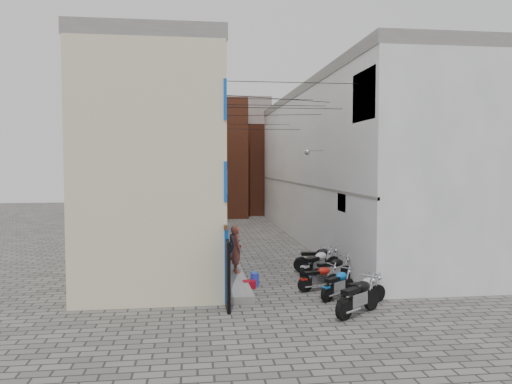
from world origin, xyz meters
name	(u,v)px	position (x,y,z in m)	size (l,w,h in m)	color
ground	(303,303)	(0.00, 0.00, 0.00)	(90.00, 90.00, 0.00)	#4F4C4A
plinth	(219,240)	(-2.05, 13.00, 0.12)	(0.90, 26.00, 0.25)	slate
building_left	(168,165)	(-4.98, 12.95, 4.50)	(5.10, 27.00, 9.00)	beige
building_right	(338,165)	(5.00, 13.00, 4.51)	(5.94, 26.00, 9.00)	silver
building_far_brick_left	(210,159)	(-2.00, 28.00, 5.00)	(6.00, 6.00, 10.00)	brown
building_far_brick_right	(264,170)	(3.00, 30.00, 4.00)	(5.00, 6.00, 8.00)	brown
building_far_concrete	(228,154)	(0.00, 34.00, 5.50)	(8.00, 5.00, 11.00)	slate
far_shopfront	(236,204)	(0.00, 25.20, 1.20)	(2.00, 0.30, 2.40)	black
overhead_wires	(268,110)	(0.00, 7.64, 7.12)	(5.80, 13.02, 1.32)	black
motorcycle_a	(358,295)	(1.35, -1.52, 0.61)	(0.67, 2.11, 1.22)	black
motorcycle_b	(364,288)	(1.90, -0.47, 0.53)	(0.57, 1.82, 1.05)	#A3A2A7
motorcycle_c	(338,283)	(1.29, 0.38, 0.53)	(0.58, 1.83, 1.06)	#0B5CB3
motorcycle_d	(319,276)	(0.93, 1.47, 0.51)	(0.55, 1.75, 1.01)	#9B130B
motorcycle_e	(333,268)	(1.74, 2.61, 0.55)	(0.60, 1.89, 1.10)	black
motorcycle_f	(318,263)	(1.34, 3.38, 0.62)	(0.68, 2.15, 1.25)	#BCBDC2
motorcycle_g	(318,258)	(1.63, 4.46, 0.60)	(0.65, 2.07, 1.20)	black
person_a	(236,249)	(-1.88, 3.71, 1.17)	(0.67, 0.44, 1.85)	brown
person_b	(235,242)	(-1.70, 6.61, 0.99)	(0.72, 0.56, 1.48)	#32384B
water_jug_near	(255,280)	(-1.31, 2.38, 0.24)	(0.31, 0.31, 0.49)	blue
water_jug_far	(254,277)	(-1.28, 2.84, 0.22)	(0.29, 0.29, 0.45)	#2260AB
red_crate	(249,284)	(-1.55, 2.11, 0.14)	(0.45, 0.34, 0.28)	maroon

